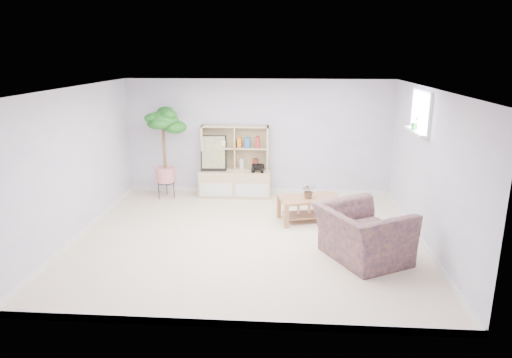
# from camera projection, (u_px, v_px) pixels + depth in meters

# --- Properties ---
(floor) EXTENTS (5.50, 5.00, 0.01)m
(floor) POSITION_uv_depth(u_px,v_px,m) (248.00, 238.00, 7.40)
(floor) COLOR beige
(floor) RESTS_ON ground
(ceiling) EXTENTS (5.50, 5.00, 0.01)m
(ceiling) POSITION_uv_depth(u_px,v_px,m) (247.00, 88.00, 6.75)
(ceiling) COLOR white
(ceiling) RESTS_ON walls
(walls) EXTENTS (5.51, 5.01, 2.40)m
(walls) POSITION_uv_depth(u_px,v_px,m) (248.00, 167.00, 7.07)
(walls) COLOR silver
(walls) RESTS_ON floor
(baseboard) EXTENTS (5.50, 5.00, 0.10)m
(baseboard) POSITION_uv_depth(u_px,v_px,m) (248.00, 236.00, 7.38)
(baseboard) COLOR white
(baseboard) RESTS_ON floor
(window) EXTENTS (0.10, 0.98, 0.68)m
(window) POSITION_uv_depth(u_px,v_px,m) (422.00, 112.00, 7.25)
(window) COLOR silver
(window) RESTS_ON walls
(window_sill) EXTENTS (0.14, 1.00, 0.04)m
(window_sill) POSITION_uv_depth(u_px,v_px,m) (416.00, 132.00, 7.34)
(window_sill) COLOR white
(window_sill) RESTS_ON walls
(storage_unit) EXTENTS (1.47, 0.50, 1.47)m
(storage_unit) POSITION_uv_depth(u_px,v_px,m) (235.00, 162.00, 9.38)
(storage_unit) COLOR tan
(storage_unit) RESTS_ON floor
(poster) EXTENTS (0.54, 0.15, 0.73)m
(poster) POSITION_uv_depth(u_px,v_px,m) (214.00, 153.00, 9.33)
(poster) COLOR yellow
(poster) RESTS_ON storage_unit
(toy_truck) EXTENTS (0.35, 0.25, 0.18)m
(toy_truck) POSITION_uv_depth(u_px,v_px,m) (258.00, 168.00, 9.30)
(toy_truck) COLOR black
(toy_truck) RESTS_ON storage_unit
(coffee_table) EXTENTS (1.19, 0.85, 0.44)m
(coffee_table) POSITION_uv_depth(u_px,v_px,m) (310.00, 209.00, 8.12)
(coffee_table) COLOR brown
(coffee_table) RESTS_ON floor
(table_plant) EXTENTS (0.28, 0.26, 0.28)m
(table_plant) POSITION_uv_depth(u_px,v_px,m) (309.00, 191.00, 7.98)
(table_plant) COLOR #19651F
(table_plant) RESTS_ON coffee_table
(floor_tree) EXTENTS (0.85, 0.85, 1.86)m
(floor_tree) POSITION_uv_depth(u_px,v_px,m) (165.00, 154.00, 9.24)
(floor_tree) COLOR #226C25
(floor_tree) RESTS_ON floor
(armchair) EXTENTS (1.50, 1.56, 0.89)m
(armchair) POSITION_uv_depth(u_px,v_px,m) (363.00, 230.00, 6.56)
(armchair) COLOR #1E1C44
(armchair) RESTS_ON floor
(sill_plant) EXTENTS (0.16, 0.15, 0.24)m
(sill_plant) POSITION_uv_depth(u_px,v_px,m) (415.00, 122.00, 7.40)
(sill_plant) COLOR #226C25
(sill_plant) RESTS_ON window_sill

